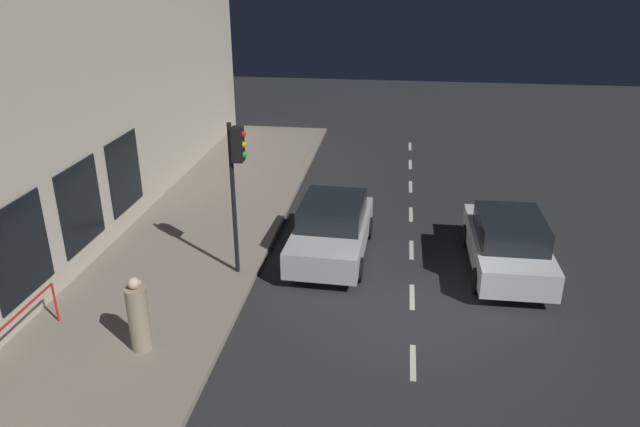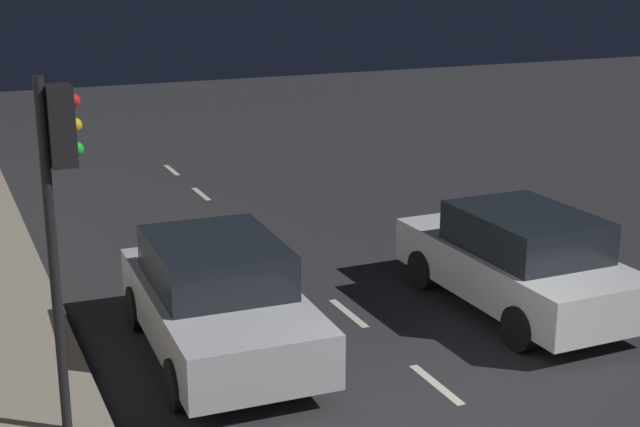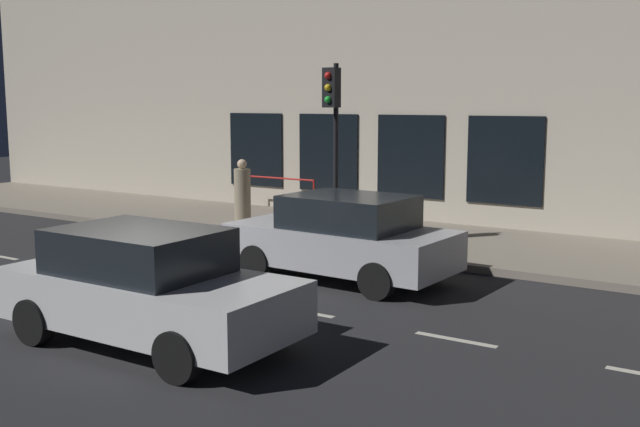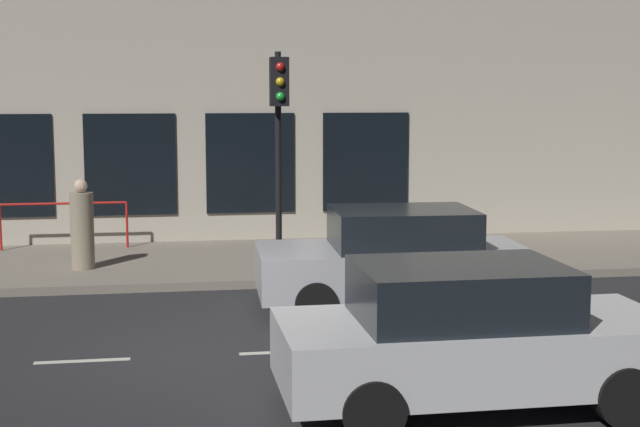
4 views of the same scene
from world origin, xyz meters
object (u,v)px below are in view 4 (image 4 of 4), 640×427
Objects in this scene: parked_car_1 at (470,336)px; pedestrian_0 at (82,228)px; traffic_light at (279,113)px; parked_car_0 at (395,259)px.

parked_car_1 is 9.34m from pedestrian_0.
pedestrian_0 is (1.22, 3.51, -2.12)m from traffic_light.
traffic_light reaches higher than pedestrian_0.
pedestrian_0 is at bearing 70.84° from traffic_light.
parked_car_0 is at bearing 113.99° from pedestrian_0.
traffic_light is 7.27m from parked_car_1.
parked_car_0 is at bearing -143.81° from traffic_light.
parked_car_0 is at bearing 175.99° from parked_car_1.
parked_car_0 is (-2.15, -1.57, -2.23)m from traffic_light.
parked_car_0 is 6.09m from pedestrian_0.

